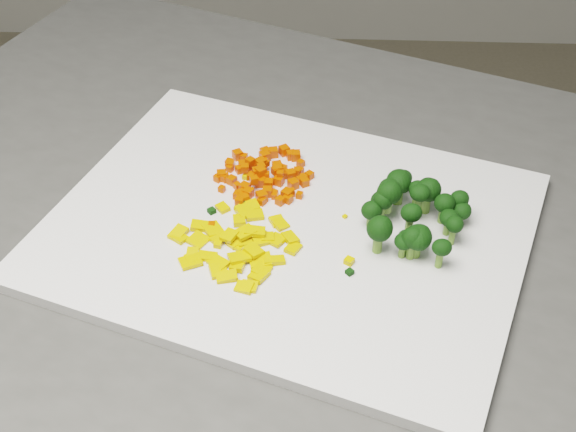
{
  "coord_description": "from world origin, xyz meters",
  "views": [
    {
      "loc": [
        0.31,
        -0.72,
        1.45
      ],
      "look_at": [
        0.29,
        -0.11,
        0.92
      ],
      "focal_mm": 50.0,
      "sensor_mm": 36.0,
      "label": 1
    }
  ],
  "objects_px": {
    "carrot_pile": "(263,169)",
    "pepper_pile": "(233,240)",
    "broccoli_pile": "(405,206)",
    "cutting_board": "(288,228)"
  },
  "relations": [
    {
      "from": "cutting_board",
      "to": "pepper_pile",
      "type": "xyz_separation_m",
      "value": [
        -0.05,
        -0.04,
        0.01
      ]
    },
    {
      "from": "carrot_pile",
      "to": "pepper_pile",
      "type": "distance_m",
      "value": 0.11
    },
    {
      "from": "cutting_board",
      "to": "pepper_pile",
      "type": "distance_m",
      "value": 0.07
    },
    {
      "from": "carrot_pile",
      "to": "broccoli_pile",
      "type": "distance_m",
      "value": 0.16
    },
    {
      "from": "cutting_board",
      "to": "carrot_pile",
      "type": "bearing_deg",
      "value": 112.47
    },
    {
      "from": "cutting_board",
      "to": "pepper_pile",
      "type": "relative_size",
      "value": 3.88
    },
    {
      "from": "carrot_pile",
      "to": "pepper_pile",
      "type": "height_order",
      "value": "carrot_pile"
    },
    {
      "from": "carrot_pile",
      "to": "pepper_pile",
      "type": "bearing_deg",
      "value": -101.67
    },
    {
      "from": "carrot_pile",
      "to": "cutting_board",
      "type": "bearing_deg",
      "value": -67.53
    },
    {
      "from": "cutting_board",
      "to": "carrot_pile",
      "type": "distance_m",
      "value": 0.08
    }
  ]
}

